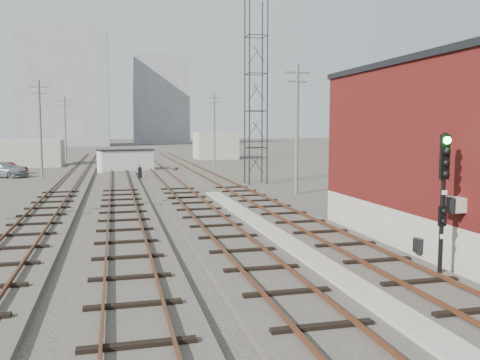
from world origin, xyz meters
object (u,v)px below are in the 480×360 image
object	(u,v)px
switch_stand	(140,173)
car_grey	(2,170)
car_red	(8,167)
car_silver	(3,168)
site_trailer	(126,161)
signal_mast	(444,192)

from	to	relation	value
switch_stand	car_grey	xyz separation A→B (m)	(-12.44, 4.92, 0.10)
switch_stand	car_red	size ratio (longest dim) A/B	0.34
car_grey	car_silver	bearing A→B (deg)	33.18
site_trailer	car_red	world-z (taller)	site_trailer
site_trailer	car_silver	distance (m)	11.88
signal_mast	car_grey	size ratio (longest dim) A/B	0.91
signal_mast	car_silver	bearing A→B (deg)	116.25
site_trailer	car_silver	xyz separation A→B (m)	(-11.86, -0.26, -0.56)
switch_stand	car_red	world-z (taller)	switch_stand
switch_stand	car_grey	bearing A→B (deg)	142.46
switch_stand	car_grey	world-z (taller)	car_grey
signal_mast	car_red	xyz separation A→B (m)	(-20.04, 42.20, -2.03)
site_trailer	signal_mast	bearing A→B (deg)	-92.01
car_red	car_silver	bearing A→B (deg)	178.95
site_trailer	car_red	size ratio (longest dim) A/B	1.61
car_red	car_grey	world-z (taller)	car_grey
site_trailer	car_silver	bearing A→B (deg)	167.72
signal_mast	car_silver	xyz separation A→B (m)	(-20.31, 41.17, -2.04)
signal_mast	site_trailer	xyz separation A→B (m)	(-8.44, 41.43, -1.47)
car_red	car_silver	xyz separation A→B (m)	(-0.26, -1.03, -0.00)
car_silver	car_grey	world-z (taller)	car_grey
signal_mast	switch_stand	bearing A→B (deg)	102.51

